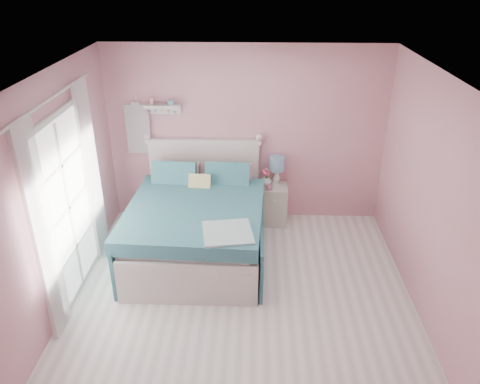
# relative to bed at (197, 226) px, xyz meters

# --- Properties ---
(floor) EXTENTS (4.50, 4.50, 0.00)m
(floor) POSITION_rel_bed_xyz_m (0.62, -1.17, -0.42)
(floor) COLOR beige
(floor) RESTS_ON ground
(room_shell) EXTENTS (4.50, 4.50, 4.50)m
(room_shell) POSITION_rel_bed_xyz_m (0.62, -1.17, 1.17)
(room_shell) COLOR #CF838C
(room_shell) RESTS_ON floor
(bed) EXTENTS (1.78, 2.20, 1.25)m
(bed) POSITION_rel_bed_xyz_m (0.00, 0.00, 0.00)
(bed) COLOR silver
(bed) RESTS_ON floor
(nightstand) EXTENTS (0.41, 0.41, 0.60)m
(nightstand) POSITION_rel_bed_xyz_m (1.03, 0.86, -0.11)
(nightstand) COLOR beige
(nightstand) RESTS_ON floor
(table_lamp) EXTENTS (0.22, 0.22, 0.44)m
(table_lamp) POSITION_rel_bed_xyz_m (1.07, 0.91, 0.49)
(table_lamp) COLOR white
(table_lamp) RESTS_ON nightstand
(vase) EXTENTS (0.21, 0.21, 0.17)m
(vase) POSITION_rel_bed_xyz_m (0.92, 0.89, 0.27)
(vase) COLOR silver
(vase) RESTS_ON nightstand
(teacup) EXTENTS (0.12, 0.12, 0.07)m
(teacup) POSITION_rel_bed_xyz_m (0.96, 0.75, 0.22)
(teacup) COLOR pink
(teacup) RESTS_ON nightstand
(roses) EXTENTS (0.14, 0.11, 0.12)m
(roses) POSITION_rel_bed_xyz_m (0.92, 0.88, 0.39)
(roses) COLOR #DE4C74
(roses) RESTS_ON vase
(wall_shelf) EXTENTS (0.50, 0.15, 0.25)m
(wall_shelf) POSITION_rel_bed_xyz_m (-0.55, 1.02, 1.32)
(wall_shelf) COLOR silver
(wall_shelf) RESTS_ON room_shell
(hanging_dress) EXTENTS (0.34, 0.03, 0.72)m
(hanging_dress) POSITION_rel_bed_xyz_m (-0.93, 1.01, 0.98)
(hanging_dress) COLOR white
(hanging_dress) RESTS_ON room_shell
(french_door) EXTENTS (0.04, 1.32, 2.16)m
(french_door) POSITION_rel_bed_xyz_m (-1.35, -0.77, 0.66)
(french_door) COLOR silver
(french_door) RESTS_ON floor
(curtain_near) EXTENTS (0.04, 0.40, 2.32)m
(curtain_near) POSITION_rel_bed_xyz_m (-1.30, -1.51, 0.76)
(curtain_near) COLOR white
(curtain_near) RESTS_ON floor
(curtain_far) EXTENTS (0.04, 0.40, 2.32)m
(curtain_far) POSITION_rel_bed_xyz_m (-1.30, -0.02, 0.76)
(curtain_far) COLOR white
(curtain_far) RESTS_ON floor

